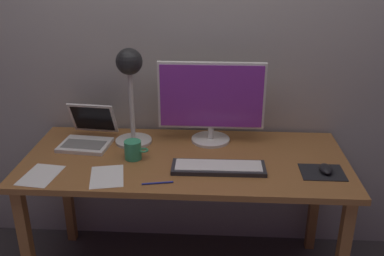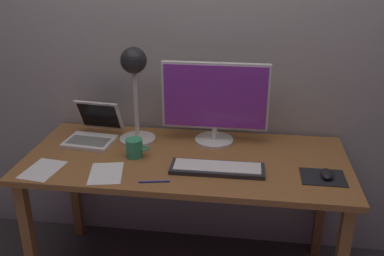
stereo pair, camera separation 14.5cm
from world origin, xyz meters
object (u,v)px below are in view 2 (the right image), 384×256
at_px(laptop, 94,129).
at_px(desk_lamp, 134,78).
at_px(keyboard_main, 217,168).
at_px(mouse, 327,174).
at_px(monitor, 215,101).
at_px(pen, 154,182).
at_px(coffee_mug, 135,148).

bearing_deg(laptop, desk_lamp, 2.31).
relative_size(keyboard_main, mouse, 4.60).
height_order(monitor, pen, monitor).
height_order(mouse, pen, mouse).
bearing_deg(monitor, coffee_mug, -148.27).
bearing_deg(laptop, mouse, -13.17).
bearing_deg(desk_lamp, pen, -66.78).
bearing_deg(keyboard_main, laptop, 158.20).
height_order(laptop, mouse, laptop).
distance_m(desk_lamp, coffee_mug, 0.36).
relative_size(laptop, mouse, 3.14).
bearing_deg(desk_lamp, mouse, -16.83).
distance_m(keyboard_main, laptop, 0.75).
relative_size(laptop, desk_lamp, 0.59).
bearing_deg(keyboard_main, desk_lamp, 147.83).
relative_size(laptop, pen, 2.15).
xyz_separation_m(laptop, mouse, (1.19, -0.28, -0.04)).
xyz_separation_m(desk_lamp, pen, (0.19, -0.43, -0.35)).
relative_size(monitor, laptop, 1.84).
height_order(keyboard_main, mouse, mouse).
distance_m(desk_lamp, pen, 0.59).
bearing_deg(laptop, coffee_mug, -34.06).
bearing_deg(desk_lamp, keyboard_main, -32.17).
relative_size(coffee_mug, pen, 0.85).
height_order(desk_lamp, pen, desk_lamp).
bearing_deg(keyboard_main, mouse, -0.15).
height_order(monitor, keyboard_main, monitor).
xyz_separation_m(monitor, laptop, (-0.65, -0.05, -0.18)).
bearing_deg(laptop, pen, -45.11).
relative_size(monitor, mouse, 5.78).
xyz_separation_m(desk_lamp, mouse, (0.95, -0.29, -0.33)).
height_order(monitor, coffee_mug, monitor).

